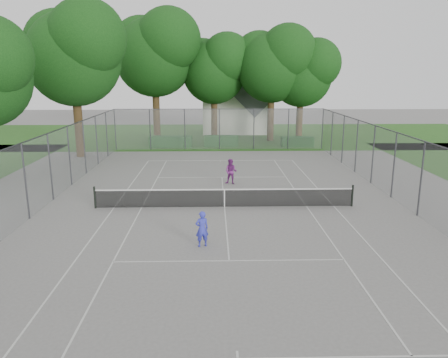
{
  "coord_description": "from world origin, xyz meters",
  "views": [
    {
      "loc": [
        -0.54,
        -20.77,
        6.5
      ],
      "look_at": [
        0.0,
        1.0,
        1.2
      ],
      "focal_mm": 35.0,
      "sensor_mm": 36.0,
      "label": 1
    }
  ],
  "objects_px": {
    "house": "(236,99)",
    "girl_player": "(202,229)",
    "tennis_net": "(225,197)",
    "woman_player": "(231,172)"
  },
  "relations": [
    {
      "from": "house",
      "to": "girl_player",
      "type": "height_order",
      "value": "house"
    },
    {
      "from": "tennis_net",
      "to": "girl_player",
      "type": "xyz_separation_m",
      "value": [
        -0.99,
        -5.01,
        0.19
      ]
    },
    {
      "from": "girl_player",
      "to": "woman_player",
      "type": "height_order",
      "value": "woman_player"
    },
    {
      "from": "house",
      "to": "girl_player",
      "type": "relative_size",
      "value": 6.5
    },
    {
      "from": "house",
      "to": "woman_player",
      "type": "bearing_deg",
      "value": -93.72
    },
    {
      "from": "girl_player",
      "to": "woman_player",
      "type": "xyz_separation_m",
      "value": [
        1.5,
        9.68,
        0.06
      ]
    },
    {
      "from": "house",
      "to": "girl_player",
      "type": "bearing_deg",
      "value": -95.2
    },
    {
      "from": "house",
      "to": "woman_player",
      "type": "relative_size",
      "value": 6.03
    },
    {
      "from": "house",
      "to": "tennis_net",
      "type": "bearing_deg",
      "value": -94.13
    },
    {
      "from": "tennis_net",
      "to": "girl_player",
      "type": "relative_size",
      "value": 9.12
    }
  ]
}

